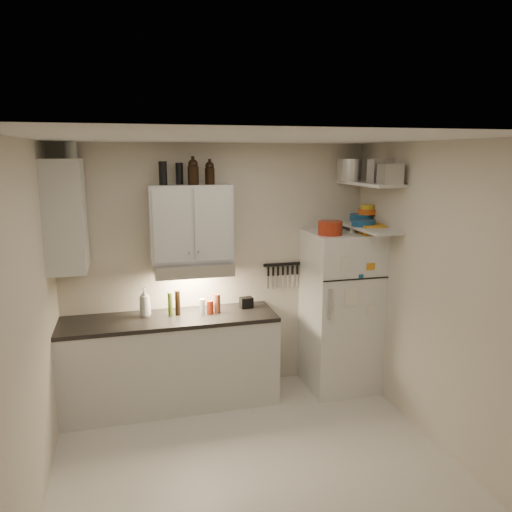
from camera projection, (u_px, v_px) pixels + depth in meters
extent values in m
cube|color=silver|center=(255.00, 465.00, 4.08)|extent=(3.20, 3.00, 0.02)
cube|color=silver|center=(255.00, 137.00, 3.55)|extent=(3.20, 3.00, 0.02)
cube|color=beige|center=(218.00, 269.00, 5.24)|extent=(3.20, 0.02, 2.60)
cube|color=beige|center=(27.00, 331.00, 3.41)|extent=(0.02, 3.00, 2.60)
cube|color=beige|center=(438.00, 297.00, 4.22)|extent=(0.02, 3.00, 2.60)
cube|color=silver|center=(171.00, 363.00, 4.98)|extent=(2.10, 0.60, 0.88)
cube|color=black|center=(169.00, 319.00, 4.89)|extent=(2.10, 0.62, 0.04)
cube|color=silver|center=(191.00, 223.00, 4.90)|extent=(0.80, 0.33, 0.75)
cube|color=silver|center=(66.00, 215.00, 4.46)|extent=(0.33, 0.55, 1.00)
cube|color=silver|center=(193.00, 267.00, 4.92)|extent=(0.76, 0.46, 0.12)
cube|color=white|center=(340.00, 311.00, 5.32)|extent=(0.70, 0.68, 1.70)
cube|color=silver|center=(369.00, 184.00, 4.97)|extent=(0.30, 0.95, 0.03)
cube|color=silver|center=(367.00, 227.00, 5.06)|extent=(0.30, 0.95, 0.03)
cube|color=black|center=(282.00, 264.00, 5.39)|extent=(0.42, 0.02, 0.03)
cylinder|color=maroon|center=(330.00, 228.00, 4.95)|extent=(0.32, 0.32, 0.14)
cube|color=orange|center=(371.00, 229.00, 5.05)|extent=(0.27, 0.31, 0.09)
cylinder|color=silver|center=(353.00, 227.00, 5.13)|extent=(0.08, 0.08, 0.10)
cylinder|color=silver|center=(351.00, 170.00, 5.23)|extent=(0.38, 0.38, 0.23)
cube|color=#AAAAAD|center=(382.00, 171.00, 4.87)|extent=(0.25, 0.23, 0.23)
cube|color=#AAAAAD|center=(390.00, 174.00, 4.58)|extent=(0.20, 0.20, 0.19)
cylinder|color=navy|center=(361.00, 218.00, 5.28)|extent=(0.23, 0.23, 0.09)
cylinder|color=#DD5614|center=(367.00, 212.00, 5.24)|extent=(0.19, 0.19, 0.06)
cylinder|color=gold|center=(367.00, 207.00, 5.23)|extent=(0.14, 0.14, 0.05)
cylinder|color=navy|center=(363.00, 223.00, 5.05)|extent=(0.27, 0.27, 0.06)
cylinder|color=black|center=(179.00, 174.00, 4.81)|extent=(0.07, 0.07, 0.21)
cylinder|color=black|center=(163.00, 173.00, 4.73)|extent=(0.08, 0.08, 0.22)
cylinder|color=silver|center=(70.00, 150.00, 4.47)|extent=(0.13, 0.13, 0.15)
imported|color=silver|center=(145.00, 301.00, 4.88)|extent=(0.16, 0.16, 0.32)
cylinder|color=brown|center=(217.00, 304.00, 5.00)|extent=(0.08, 0.08, 0.19)
cylinder|color=#476018|center=(170.00, 304.00, 4.91)|extent=(0.06, 0.06, 0.24)
cylinder|color=black|center=(178.00, 303.00, 4.93)|extent=(0.06, 0.06, 0.25)
cylinder|color=silver|center=(202.00, 307.00, 4.96)|extent=(0.07, 0.07, 0.16)
cylinder|color=maroon|center=(210.00, 307.00, 4.98)|extent=(0.07, 0.07, 0.14)
cube|color=black|center=(246.00, 303.00, 5.18)|extent=(0.14, 0.11, 0.11)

